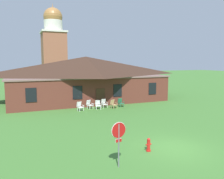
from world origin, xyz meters
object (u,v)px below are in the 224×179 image
lawn_chair_by_porch (80,106)px  fire_hydrant (149,145)px  lawn_chair_right_end (113,104)px  lawn_chair_far_side (121,102)px  stop_sign (119,136)px  lawn_chair_left_end (98,105)px  lawn_chair_middle (104,103)px  lawn_chair_near_door (89,104)px

lawn_chair_by_porch → fire_hydrant: bearing=-85.6°
lawn_chair_right_end → lawn_chair_far_side: same height
lawn_chair_far_side → stop_sign: bearing=-115.2°
lawn_chair_left_end → lawn_chair_right_end: size_ratio=1.00×
stop_sign → lawn_chair_middle: 14.73m
lawn_chair_near_door → lawn_chair_middle: 1.72m
lawn_chair_by_porch → lawn_chair_left_end: (2.07, 0.09, 0.00)m
lawn_chair_by_porch → lawn_chair_far_side: bearing=3.7°
stop_sign → lawn_chair_far_side: (6.44, 13.71, -1.11)m
lawn_chair_near_door → lawn_chair_middle: size_ratio=1.00×
lawn_chair_left_end → fire_hydrant: 12.37m
lawn_chair_right_end → lawn_chair_far_side: size_ratio=1.00×
fire_hydrant → stop_sign: bearing=-154.5°
lawn_chair_by_porch → lawn_chair_right_end: size_ratio=1.00×
lawn_chair_by_porch → lawn_chair_right_end: bearing=-2.6°
lawn_chair_middle → lawn_chair_by_porch: bearing=-168.7°
lawn_chair_middle → lawn_chair_far_side: same height
lawn_chair_right_end → lawn_chair_by_porch: bearing=177.4°
lawn_chair_near_door → lawn_chair_right_end: bearing=-18.2°
stop_sign → lawn_chair_middle: stop_sign is taller
lawn_chair_middle → fire_hydrant: bearing=-99.0°
stop_sign → lawn_chair_near_door: 14.37m
lawn_chair_middle → lawn_chair_far_side: (1.95, -0.28, 0.00)m
stop_sign → lawn_chair_right_end: 14.29m
lawn_chair_near_door → lawn_chair_middle: bearing=-2.3°
lawn_chair_middle → fire_hydrant: size_ratio=1.21×
stop_sign → lawn_chair_left_end: (3.58, 13.48, -1.11)m
stop_sign → lawn_chair_by_porch: bearing=83.6°
lawn_chair_right_end → fire_hydrant: size_ratio=1.21×
lawn_chair_by_porch → lawn_chair_left_end: bearing=2.5°
stop_sign → lawn_chair_left_end: bearing=75.1°
lawn_chair_by_porch → lawn_chair_middle: 3.03m
lawn_chair_near_door → lawn_chair_right_end: same height
lawn_chair_by_porch → lawn_chair_middle: bearing=11.3°
lawn_chair_middle → lawn_chair_far_side: 1.97m
lawn_chair_left_end → lawn_chair_right_end: 1.75m
stop_sign → lawn_chair_by_porch: size_ratio=2.40×
lawn_chair_middle → lawn_chair_far_side: size_ratio=1.00×
lawn_chair_left_end → lawn_chair_right_end: bearing=-8.5°
stop_sign → lawn_chair_far_side: size_ratio=2.40×
stop_sign → lawn_chair_middle: bearing=72.2°
lawn_chair_near_door → lawn_chair_far_side: 3.69m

